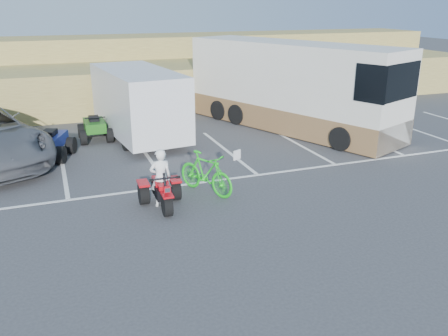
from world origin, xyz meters
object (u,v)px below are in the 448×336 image
object	(u,v)px
cargo_trailer	(138,102)
rider	(161,178)
quad_atv_blue	(52,158)
red_trike_atv	(163,208)
green_dirt_bike	(206,173)
rv_motorhome	(290,92)
quad_atv_green	(96,140)

from	to	relation	value
cargo_trailer	rider	bearing A→B (deg)	-102.86
quad_atv_blue	red_trike_atv	bearing A→B (deg)	-43.52
red_trike_atv	green_dirt_bike	distance (m)	1.54
rider	rv_motorhome	size ratio (longest dim) A/B	0.16
green_dirt_bike	rv_motorhome	distance (m)	7.72
red_trike_atv	rider	size ratio (longest dim) A/B	0.97
green_dirt_bike	cargo_trailer	size ratio (longest dim) A/B	0.33
rider	rv_motorhome	bearing A→B (deg)	-137.07
red_trike_atv	rv_motorhome	bearing A→B (deg)	43.63
cargo_trailer	quad_atv_blue	size ratio (longest dim) A/B	3.49
rv_motorhome	quad_atv_green	distance (m)	7.79
quad_atv_green	rider	bearing A→B (deg)	-82.03
quad_atv_green	red_trike_atv	bearing A→B (deg)	-82.22
red_trike_atv	quad_atv_blue	distance (m)	5.74
rider	quad_atv_blue	world-z (taller)	rider
rider	green_dirt_bike	world-z (taller)	rider
green_dirt_bike	rv_motorhome	bearing A→B (deg)	17.69
red_trike_atv	cargo_trailer	world-z (taller)	cargo_trailer
cargo_trailer	quad_atv_blue	distance (m)	3.79
green_dirt_bike	cargo_trailer	xyz separation A→B (m)	(-0.60, 6.09, 0.81)
red_trike_atv	green_dirt_bike	xyz separation A→B (m)	(1.32, 0.56, 0.56)
green_dirt_bike	quad_atv_blue	world-z (taller)	green_dirt_bike
rider	quad_atv_blue	bearing A→B (deg)	-61.99
green_dirt_bike	rider	bearing A→B (deg)	169.70
rider	green_dirt_bike	bearing A→B (deg)	-160.91
cargo_trailer	quad_atv_green	distance (m)	2.15
rider	quad_atv_blue	xyz separation A→B (m)	(-2.49, 5.02, -0.74)
red_trike_atv	green_dirt_bike	size ratio (longest dim) A/B	0.77
red_trike_atv	quad_atv_green	world-z (taller)	quad_atv_green
cargo_trailer	quad_atv_green	world-z (taller)	cargo_trailer
red_trike_atv	quad_atv_green	bearing A→B (deg)	99.08
rv_motorhome	quad_atv_green	bearing A→B (deg)	150.97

